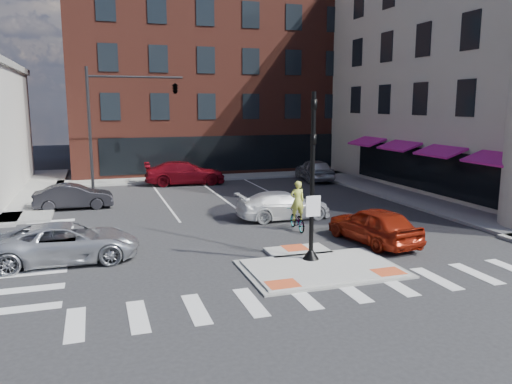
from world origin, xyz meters
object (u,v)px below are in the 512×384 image
object	(u,v)px
bg_car_red	(185,173)
white_pickup	(284,205)
bg_car_dark	(74,196)
bg_car_silver	(314,170)
red_sedan	(374,225)
cyclist	(297,214)
silver_suv	(67,243)

from	to	relation	value
bg_car_red	white_pickup	bearing A→B (deg)	-163.19
bg_car_dark	bg_car_silver	world-z (taller)	bg_car_silver
red_sedan	cyclist	distance (m)	3.69
white_pickup	bg_car_dark	size ratio (longest dim) A/B	1.14
silver_suv	bg_car_dark	world-z (taller)	silver_suv
red_sedan	white_pickup	bearing A→B (deg)	-78.67
silver_suv	bg_car_dark	distance (m)	9.86
silver_suv	bg_car_red	distance (m)	17.99
white_pickup	bg_car_silver	bearing A→B (deg)	-32.01
bg_car_red	cyclist	size ratio (longest dim) A/B	2.50
bg_car_red	bg_car_silver	bearing A→B (deg)	-93.30
bg_car_dark	bg_car_red	bearing A→B (deg)	-47.24
silver_suv	bg_car_red	size ratio (longest dim) A/B	0.91
red_sedan	bg_car_red	size ratio (longest dim) A/B	0.79
white_pickup	cyclist	size ratio (longest dim) A/B	2.10
white_pickup	bg_car_dark	world-z (taller)	white_pickup
white_pickup	bg_car_silver	size ratio (longest dim) A/B	0.99
bg_car_silver	white_pickup	bearing A→B (deg)	64.82
silver_suv	bg_car_red	world-z (taller)	bg_car_red
red_sedan	cyclist	size ratio (longest dim) A/B	1.98
bg_car_silver	bg_car_red	size ratio (longest dim) A/B	0.84
silver_suv	cyclist	size ratio (longest dim) A/B	2.27
silver_suv	red_sedan	size ratio (longest dim) A/B	1.15
cyclist	red_sedan	bearing A→B (deg)	129.14
bg_car_silver	bg_car_red	world-z (taller)	bg_car_red
bg_car_silver	bg_car_dark	bearing A→B (deg)	23.63
silver_suv	bg_car_silver	world-z (taller)	bg_car_silver
bg_car_silver	bg_car_red	xyz separation A→B (m)	(-9.55, 1.26, 0.01)
silver_suv	cyclist	distance (m)	9.91
silver_suv	red_sedan	bearing A→B (deg)	-96.30
white_pickup	bg_car_silver	xyz separation A→B (m)	(6.77, 11.19, 0.12)
bg_car_red	silver_suv	bearing A→B (deg)	160.61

